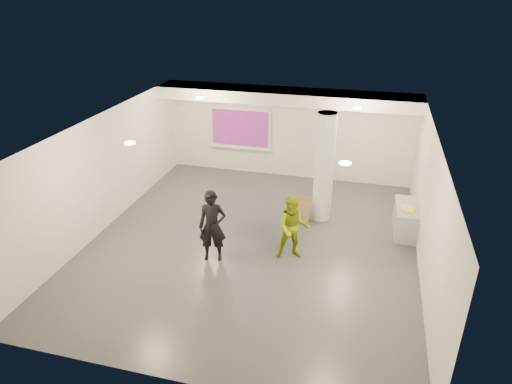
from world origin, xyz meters
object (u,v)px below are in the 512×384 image
(column, at_px, (324,168))
(credenza, at_px, (406,219))
(woman, at_px, (212,226))
(man, at_px, (293,228))
(projection_screen, at_px, (240,129))

(column, relative_size, credenza, 2.27)
(woman, xyz_separation_m, man, (1.79, 0.54, -0.07))
(column, height_order, woman, column)
(projection_screen, bearing_deg, man, -60.72)
(credenza, relative_size, woman, 0.75)
(projection_screen, xyz_separation_m, man, (2.69, -4.79, -0.72))
(projection_screen, bearing_deg, column, -40.56)
(credenza, relative_size, man, 0.82)
(column, distance_m, man, 2.29)
(column, bearing_deg, credenza, -6.66)
(projection_screen, relative_size, woman, 1.20)
(woman, relative_size, man, 1.09)
(column, relative_size, projection_screen, 1.43)
(column, height_order, projection_screen, column)
(column, relative_size, woman, 1.71)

